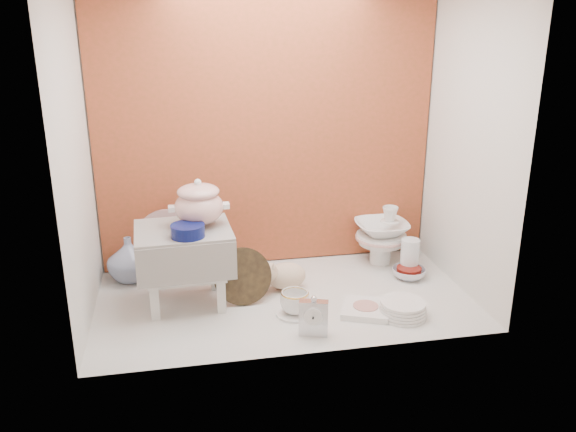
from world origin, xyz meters
name	(u,v)px	position (x,y,z in m)	size (l,w,h in m)	color
ground	(285,299)	(0.00, 0.00, 0.00)	(1.80, 1.80, 0.00)	silver
niche_shell	(277,102)	(0.00, 0.18, 0.93)	(1.86, 1.03, 1.53)	#AC442B
step_stool	(185,267)	(-0.47, 0.05, 0.19)	(0.44, 0.37, 0.38)	silver
soup_tureen	(199,202)	(-0.39, 0.08, 0.49)	(0.27, 0.27, 0.23)	white
cobalt_bowl	(188,231)	(-0.45, -0.06, 0.41)	(0.15, 0.15, 0.06)	#0A114D
floral_platter	(169,243)	(-0.54, 0.40, 0.18)	(0.36, 0.04, 0.36)	white
blue_white_vase	(129,259)	(-0.75, 0.37, 0.12)	(0.23, 0.23, 0.24)	white
lacquer_tray	(243,276)	(-0.20, 0.01, 0.13)	(0.28, 0.10, 0.27)	black
mantel_clock	(314,316)	(0.06, -0.36, 0.09)	(0.12, 0.04, 0.18)	silver
plush_pig	(286,275)	(0.03, 0.11, 0.08)	(0.25, 0.18, 0.15)	#C8AB8D
teacup_saucer	(295,314)	(0.02, -0.17, 0.01)	(0.17, 0.17, 0.01)	white
gold_rim_teacup	(295,302)	(0.02, -0.17, 0.07)	(0.13, 0.13, 0.11)	white
lattice_dish	(366,309)	(0.34, -0.20, 0.02)	(0.21, 0.21, 0.03)	white
dinner_plate_stack	(403,309)	(0.50, -0.27, 0.04)	(0.22, 0.22, 0.07)	white
crystal_bowl	(409,273)	(0.69, 0.11, 0.03)	(0.17, 0.17, 0.05)	silver
clear_glass_vase	(410,257)	(0.71, 0.16, 0.10)	(0.10, 0.10, 0.20)	silver
porcelain_tower	(381,235)	(0.61, 0.34, 0.16)	(0.29, 0.29, 0.33)	white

